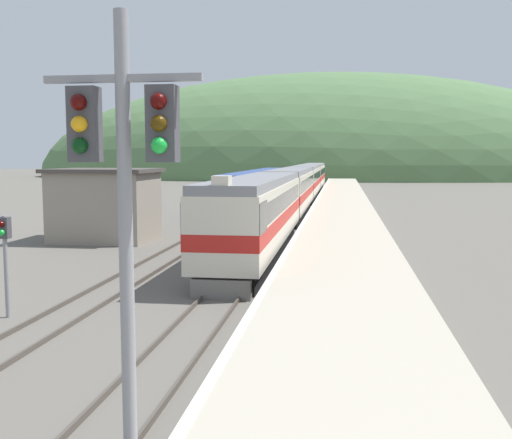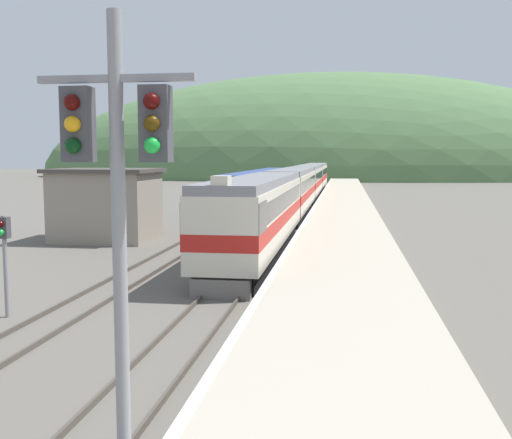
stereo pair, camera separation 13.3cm
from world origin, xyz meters
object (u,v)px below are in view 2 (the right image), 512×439
at_px(carriage_second, 293,191).
at_px(carriage_fourth, 316,176).
at_px(signal_mast_main, 118,199).
at_px(carriage_third, 308,181).
at_px(siding_train, 261,187).
at_px(express_train_lead_car, 258,213).
at_px(signal_post_siding, 4,244).

height_order(carriage_second, carriage_fourth, same).
height_order(carriage_fourth, signal_mast_main, signal_mast_main).
distance_m(carriage_fourth, signal_mast_main, 88.13).
distance_m(carriage_third, siding_train, 9.45).
relative_size(express_train_lead_car, carriage_second, 1.01).
height_order(siding_train, signal_mast_main, signal_mast_main).
distance_m(carriage_third, signal_mast_main, 66.80).
relative_size(carriage_third, signal_post_siding, 5.98).
xyz_separation_m(siding_train, signal_post_siding, (-1.84, -48.23, 0.51)).
distance_m(carriage_third, signal_post_siding, 56.81).
height_order(express_train_lead_car, carriage_third, express_train_lead_car).
xyz_separation_m(carriage_second, signal_post_siding, (-6.53, -35.08, 0.14)).
distance_m(siding_train, signal_post_siding, 48.27).
bearing_deg(carriage_third, signal_post_siding, -96.61).
bearing_deg(siding_train, carriage_third, 60.20).
xyz_separation_m(carriage_third, signal_mast_main, (1.49, -66.74, 2.45)).
distance_m(carriage_second, signal_mast_main, 45.48).
bearing_deg(carriage_third, express_train_lead_car, -90.00).
xyz_separation_m(express_train_lead_car, carriage_third, (0.00, 43.02, -0.01)).
relative_size(carriage_fourth, signal_post_siding, 5.98).
xyz_separation_m(express_train_lead_car, signal_post_siding, (-6.53, -13.41, 0.13)).
bearing_deg(carriage_fourth, signal_post_siding, -94.80).
xyz_separation_m(carriage_second, carriage_third, (0.00, 21.35, 0.00)).
distance_m(express_train_lead_car, carriage_fourth, 64.37).
relative_size(carriage_second, siding_train, 0.55).
bearing_deg(carriage_fourth, signal_mast_main, -89.03).
bearing_deg(carriage_fourth, siding_train, -99.03).
xyz_separation_m(signal_mast_main, signal_post_siding, (-8.03, 10.31, -2.30)).
bearing_deg(signal_post_siding, carriage_third, 83.39).
bearing_deg(express_train_lead_car, siding_train, 97.68).
height_order(express_train_lead_car, carriage_fourth, express_train_lead_car).
bearing_deg(signal_mast_main, carriage_third, 91.28).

